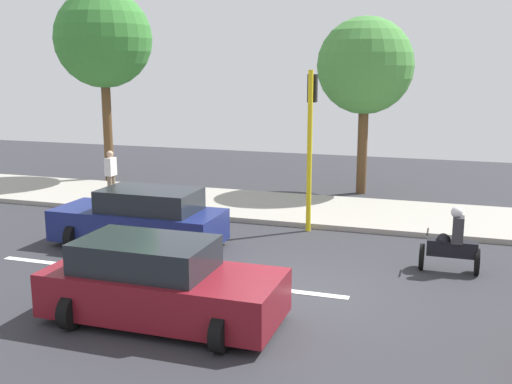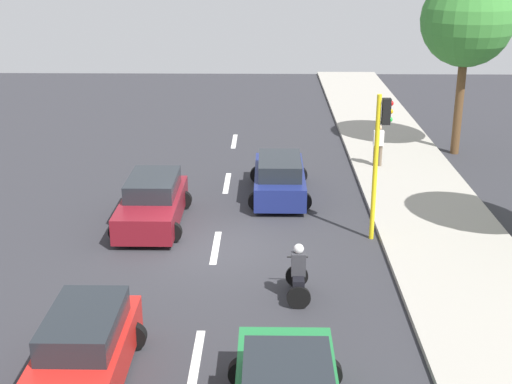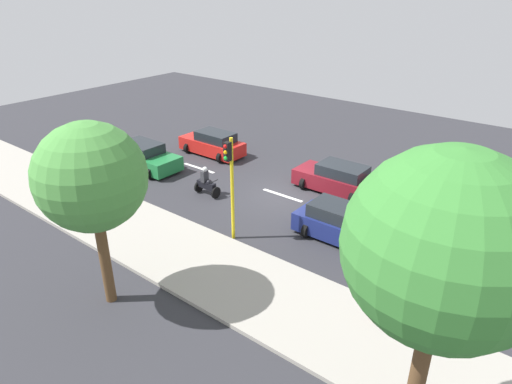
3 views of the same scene
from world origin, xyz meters
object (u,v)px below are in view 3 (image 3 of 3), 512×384
(car_green, at_px, (145,157))
(car_red, at_px, (213,144))
(street_tree_center, at_px, (445,249))
(pedestrian_near_signal, at_px, (380,297))
(motorcycle, at_px, (207,183))
(traffic_light_corner, at_px, (230,176))
(car_dark_blue, at_px, (345,225))
(street_tree_north, at_px, (91,178))
(car_maroon, at_px, (337,179))

(car_green, height_order, car_red, same)
(street_tree_center, bearing_deg, pedestrian_near_signal, -147.53)
(motorcycle, distance_m, traffic_light_corner, 5.16)
(car_dark_blue, bearing_deg, traffic_light_corner, -52.67)
(traffic_light_corner, bearing_deg, car_dark_blue, 127.33)
(pedestrian_near_signal, distance_m, street_tree_north, 9.62)
(car_green, relative_size, street_tree_north, 0.67)
(car_dark_blue, xyz_separation_m, street_tree_center, (7.70, 5.67, 4.91))
(car_maroon, bearing_deg, car_dark_blue, 32.63)
(traffic_light_corner, xyz_separation_m, street_tree_north, (5.63, -0.63, 1.66))
(car_red, bearing_deg, car_dark_blue, 70.06)
(street_tree_north, bearing_deg, street_tree_center, 94.60)
(motorcycle, bearing_deg, traffic_light_corner, 57.06)
(motorcycle, xyz_separation_m, street_tree_north, (8.15, 3.25, 3.95))
(car_green, xyz_separation_m, street_tree_north, (8.56, 8.56, 3.88))
(car_dark_blue, height_order, motorcycle, motorcycle)
(car_green, distance_m, motorcycle, 5.32)
(traffic_light_corner, relative_size, street_tree_north, 0.71)
(traffic_light_corner, relative_size, street_tree_center, 0.60)
(motorcycle, relative_size, street_tree_north, 0.24)
(car_dark_blue, height_order, street_tree_north, street_tree_north)
(street_tree_north, bearing_deg, motorcycle, -158.23)
(street_tree_center, bearing_deg, car_red, -124.67)
(car_green, height_order, street_tree_north, street_tree_north)
(car_maroon, bearing_deg, pedestrian_near_signal, 36.26)
(car_red, height_order, traffic_light_corner, traffic_light_corner)
(pedestrian_near_signal, height_order, street_tree_north, street_tree_north)
(car_green, xyz_separation_m, pedestrian_near_signal, (4.04, 16.28, 0.35))
(pedestrian_near_signal, xyz_separation_m, street_tree_center, (3.71, 2.36, 4.56))
(pedestrian_near_signal, bearing_deg, car_dark_blue, -140.30)
(car_dark_blue, distance_m, car_red, 12.20)
(car_green, distance_m, street_tree_north, 12.71)
(car_red, distance_m, motorcycle, 5.91)
(street_tree_north, xyz_separation_m, street_tree_center, (-0.81, 10.08, 1.03))
(car_red, bearing_deg, pedestrian_near_signal, 61.13)
(car_red, relative_size, pedestrian_near_signal, 2.52)
(pedestrian_near_signal, distance_m, street_tree_center, 6.33)
(street_tree_center, bearing_deg, motorcycle, -118.81)
(motorcycle, xyz_separation_m, pedestrian_near_signal, (3.63, 10.98, 0.42))
(traffic_light_corner, bearing_deg, street_tree_center, 62.99)
(pedestrian_near_signal, bearing_deg, car_red, -118.87)
(car_dark_blue, height_order, street_tree_center, street_tree_center)
(car_green, relative_size, motorcycle, 2.76)
(car_maroon, xyz_separation_m, street_tree_center, (11.83, 8.32, 4.91))
(car_red, height_order, street_tree_north, street_tree_north)
(motorcycle, distance_m, street_tree_north, 9.62)
(car_maroon, xyz_separation_m, traffic_light_corner, (7.01, -1.13, 2.22))
(car_dark_blue, relative_size, street_tree_north, 0.70)
(car_red, height_order, motorcycle, motorcycle)
(car_dark_blue, distance_m, motorcycle, 7.67)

